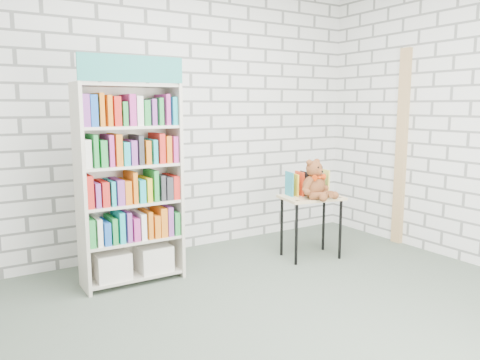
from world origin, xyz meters
TOP-DOWN VIEW (x-y plane):
  - ground at (0.00, 0.00)m, footprint 4.50×4.50m
  - room_shell at (0.00, 0.00)m, footprint 4.52×4.02m
  - bookshelf at (-0.66, 1.36)m, footprint 0.84×0.33m
  - display_table at (1.07, 1.06)m, footprint 0.64×0.50m
  - table_books at (1.08, 1.15)m, footprint 0.43×0.25m
  - teddy_bear at (1.04, 0.97)m, footprint 0.35×0.33m
  - door_trim at (2.23, 0.95)m, footprint 0.05×0.12m

SIDE VIEW (x-z plane):
  - ground at x=0.00m, z-range 0.00..0.00m
  - display_table at x=1.07m, z-range 0.22..0.84m
  - table_books at x=1.08m, z-range 0.62..0.86m
  - teddy_bear at x=1.04m, z-range 0.58..0.96m
  - bookshelf at x=-0.66m, z-range -0.08..1.80m
  - door_trim at x=2.23m, z-range 0.00..2.10m
  - room_shell at x=0.00m, z-range 0.38..3.19m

